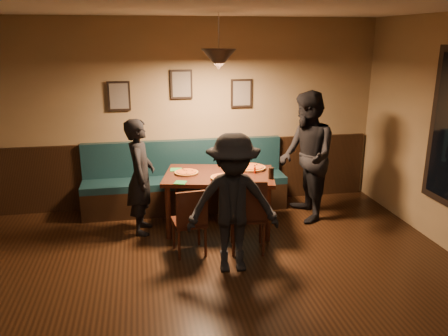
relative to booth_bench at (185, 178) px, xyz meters
name	(u,v)px	position (x,y,z in m)	size (l,w,h in m)	color
wall_back	(182,114)	(0.00, 0.30, 0.90)	(6.00, 6.00, 0.00)	#8C704F
wainscot	(184,173)	(0.00, 0.27, 0.00)	(5.88, 0.06, 1.00)	black
booth_bench	(185,178)	(0.00, 0.00, 0.00)	(3.00, 0.60, 1.00)	#0F232D
picture_left	(119,96)	(-0.90, 0.27, 1.20)	(0.32, 0.04, 0.42)	black
picture_center	(181,84)	(0.00, 0.27, 1.35)	(0.32, 0.04, 0.42)	black
picture_right	(241,93)	(0.90, 0.27, 1.20)	(0.32, 0.04, 0.42)	black
pendant_lamp	(219,59)	(0.38, -0.75, 1.75)	(0.44, 0.44, 0.25)	black
dining_table	(219,201)	(0.38, -0.75, -0.12)	(1.43, 0.92, 0.77)	#311E0D
chair_near_left	(189,220)	(-0.11, -1.42, -0.08)	(0.37, 0.37, 0.84)	black
chair_near_right	(248,214)	(0.60, -1.47, -0.03)	(0.41, 0.41, 0.94)	black
diner_left	(141,177)	(-0.65, -0.69, 0.27)	(0.56, 0.37, 1.53)	black
diner_right	(307,157)	(1.63, -0.65, 0.41)	(0.89, 0.69, 1.82)	black
diner_front	(233,204)	(0.33, -1.91, 0.28)	(1.01, 0.58, 1.56)	black
pizza_a	(186,172)	(-0.05, -0.67, 0.28)	(0.32, 0.32, 0.04)	orange
pizza_b	(224,178)	(0.40, -0.98, 0.29)	(0.34, 0.34, 0.04)	orange
pizza_c	(251,168)	(0.85, -0.61, 0.29)	(0.39, 0.39, 0.04)	#CD5C26
soda_glass	(271,173)	(1.00, -1.08, 0.34)	(0.07, 0.07, 0.15)	black
tabasco_bottle	(255,170)	(0.85, -0.82, 0.32)	(0.03, 0.03, 0.11)	maroon
napkin_a	(176,170)	(-0.17, -0.46, 0.27)	(0.16, 0.16, 0.01)	#207A35
napkin_b	(180,182)	(-0.16, -1.03, 0.27)	(0.14, 0.14, 0.01)	#1D6C2F
cutlery_set	(225,183)	(0.38, -1.16, 0.27)	(0.02, 0.21, 0.00)	silver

